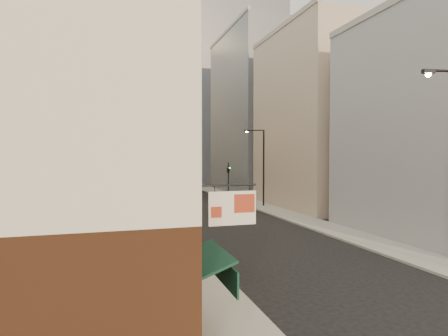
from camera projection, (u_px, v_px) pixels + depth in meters
sidewalk_left at (134, 192)px, 61.91m from camera, size 3.00×140.00×0.15m
sidewalk_right at (210, 190)px, 65.71m from camera, size 3.00×140.00×0.15m
near_building_left at (93, 152)px, 16.45m from camera, size 8.30×23.04×12.30m
left_bldg_beige at (89, 132)px, 32.35m from camera, size 8.00×12.00×16.00m
left_bldg_grey at (95, 124)px, 47.58m from camera, size 8.00×16.00×20.00m
left_bldg_tan at (99, 141)px, 64.83m from camera, size 8.00×18.00×17.00m
left_bldg_wingrid at (102, 129)px, 83.85m from camera, size 8.00×20.00×24.00m
right_bldg_grey at (444, 125)px, 25.98m from camera, size 8.00×16.00×16.00m
right_bldg_beige at (311, 121)px, 43.12m from camera, size 8.00×16.00×20.00m
right_bldg_wingrid at (249, 114)px, 62.15m from camera, size 8.00×20.00×26.00m
highrise at (231, 75)px, 90.30m from camera, size 21.00×23.00×51.20m
clock_tower at (146, 112)px, 98.37m from camera, size 14.00×14.00×44.90m
white_tower at (199, 103)px, 88.17m from camera, size 8.00×8.00×41.50m
streetlamp_mid at (262, 163)px, 43.45m from camera, size 2.32×0.72×8.97m
traffic_light_left at (146, 176)px, 46.69m from camera, size 0.54×0.42×5.00m
traffic_light_right at (228, 170)px, 55.20m from camera, size 0.65×0.65×5.00m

